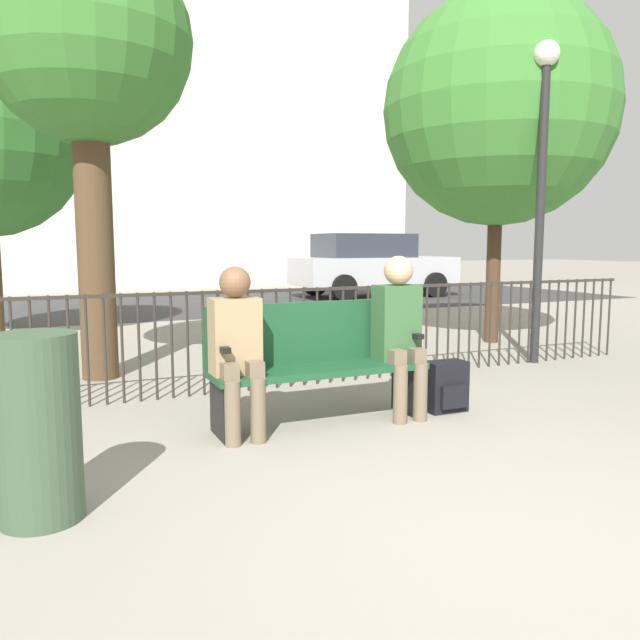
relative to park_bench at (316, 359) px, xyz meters
name	(u,v)px	position (x,y,z in m)	size (l,w,h in m)	color
ground_plane	(502,541)	(0.00, -2.13, -0.49)	(80.00, 80.00, 0.00)	gray
park_bench	(316,359)	(0.00, 0.00, 0.00)	(1.66, 0.45, 0.92)	#194728
seated_person_0	(237,342)	(-0.66, -0.13, 0.19)	(0.34, 0.39, 1.21)	brown
seated_person_1	(399,327)	(0.66, -0.12, 0.23)	(0.34, 0.39, 1.27)	brown
backpack	(446,387)	(1.10, -0.15, -0.29)	(0.33, 0.23, 0.41)	black
fence_railing	(263,331)	(-0.02, 1.20, 0.07)	(9.01, 0.03, 0.95)	#2D2823
tree_0	(499,110)	(3.83, 2.60, 2.65)	(3.08, 3.08, 4.69)	#422D1E
tree_2	(87,47)	(-1.37, 2.35, 2.76)	(2.02, 2.02, 4.34)	#4C3823
lamp_post	(543,153)	(3.28, 1.19, 1.88)	(0.28, 0.28, 3.57)	black
street_surface	(136,306)	(0.00, 9.87, -0.49)	(24.00, 6.00, 0.01)	#333335
parked_car_0	(371,264)	(5.94, 9.95, 0.35)	(4.20, 1.94, 1.62)	#B7B7BC
building_facade	(93,48)	(0.00, 17.87, 7.13)	(20.00, 6.00, 15.24)	beige
trash_bin	(38,428)	(-1.93, -1.01, -0.02)	(0.40, 0.40, 0.94)	#384C38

